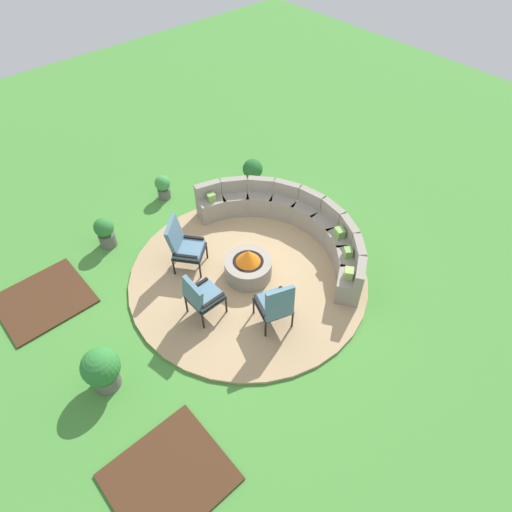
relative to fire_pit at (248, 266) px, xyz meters
name	(u,v)px	position (x,y,z in m)	size (l,w,h in m)	color
ground_plane	(248,277)	(0.00, 0.00, -0.31)	(24.00, 24.00, 0.00)	#478C38
patio_circle	(248,276)	(0.00, 0.00, -0.28)	(4.66, 4.66, 0.06)	tan
mulch_bed_left	(44,300)	(-2.10, -3.27, -0.29)	(1.44, 1.57, 0.04)	#472B19
mulch_bed_right	(169,477)	(2.10, -3.27, -0.29)	(1.44, 1.57, 0.04)	#472B19
fire_pit	(248,266)	(0.00, 0.00, 0.00)	(0.92, 0.92, 0.67)	gray
curved_stone_bench	(294,224)	(-0.22, 1.45, 0.07)	(4.10, 1.97, 0.79)	gray
lounge_chair_front_left	(184,245)	(-1.01, -0.76, 0.32)	(0.79, 0.83, 1.15)	black
lounge_chair_front_right	(201,296)	(0.18, -1.23, 0.28)	(0.57, 0.57, 1.02)	black
lounge_chair_back_left	(276,304)	(1.19, -0.41, 0.30)	(0.73, 0.70, 1.08)	black
potted_plant_0	(163,186)	(-3.18, 0.15, 0.01)	(0.35, 0.35, 0.59)	#605B56
potted_plant_1	(105,231)	(-2.62, -1.62, 0.07)	(0.41, 0.41, 0.70)	#605B56
potted_plant_2	(102,369)	(0.23, -3.20, 0.14)	(0.61, 0.61, 0.83)	#605B56
potted_plant_3	(253,171)	(-2.23, 2.06, 0.04)	(0.48, 0.48, 0.65)	#A89E8E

